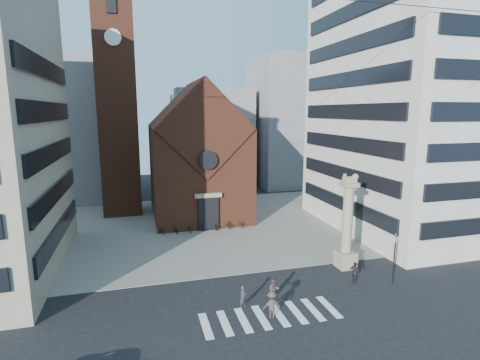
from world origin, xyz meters
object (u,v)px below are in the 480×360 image
at_px(scooter_0, 161,230).
at_px(pedestrian_2, 355,273).
at_px(lion_column, 347,231).
at_px(traffic_light, 394,257).
at_px(pedestrian_0, 243,297).
at_px(pedestrian_1, 274,289).

bearing_deg(scooter_0, pedestrian_2, -72.81).
distance_m(lion_column, pedestrian_2, 4.13).
height_order(lion_column, scooter_0, lion_column).
distance_m(lion_column, traffic_light, 4.62).
height_order(lion_column, pedestrian_0, lion_column).
distance_m(pedestrian_2, scooter_0, 22.42).
distance_m(pedestrian_1, pedestrian_2, 7.45).
relative_size(lion_column, scooter_0, 5.04).
bearing_deg(traffic_light, lion_column, 116.46).
relative_size(traffic_light, pedestrian_2, 2.35).
bearing_deg(pedestrian_1, traffic_light, 10.90).
xyz_separation_m(pedestrian_2, scooter_0, (-14.62, 16.99, -0.41)).
xyz_separation_m(pedestrian_0, pedestrian_2, (9.93, 1.24, 0.10)).
bearing_deg(pedestrian_2, pedestrian_1, 75.59).
xyz_separation_m(lion_column, traffic_light, (1.99, -4.00, -1.17)).
bearing_deg(scooter_0, pedestrian_1, -91.45).
height_order(traffic_light, pedestrian_0, traffic_light).
bearing_deg(pedestrian_0, lion_column, -6.70).
bearing_deg(traffic_light, pedestrian_1, 179.25).
bearing_deg(pedestrian_2, scooter_0, 20.32).
distance_m(traffic_light, pedestrian_0, 13.02).
relative_size(pedestrian_2, scooter_0, 1.06).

